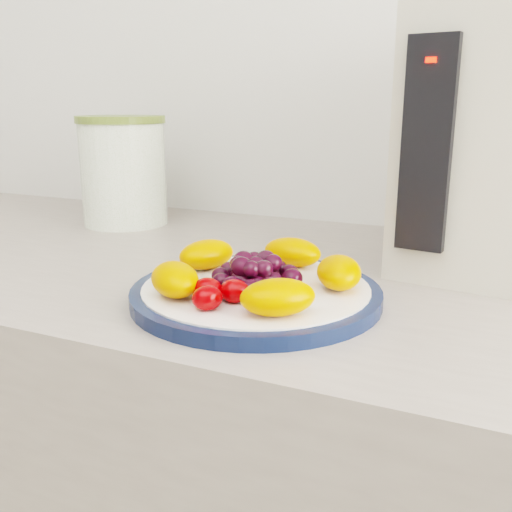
% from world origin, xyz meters
% --- Properties ---
extents(plate_rim, '(0.27, 0.27, 0.01)m').
position_xyz_m(plate_rim, '(0.08, 1.07, 0.91)').
color(plate_rim, '#0D1A3B').
rests_on(plate_rim, counter).
extents(plate_face, '(0.24, 0.24, 0.02)m').
position_xyz_m(plate_face, '(0.08, 1.07, 0.91)').
color(plate_face, white).
rests_on(plate_face, counter).
extents(canister, '(0.15, 0.15, 0.17)m').
position_xyz_m(canister, '(-0.29, 1.34, 0.99)').
color(canister, '#467017').
rests_on(canister, counter).
extents(canister_lid, '(0.15, 0.15, 0.01)m').
position_xyz_m(canister_lid, '(-0.29, 1.34, 1.08)').
color(canister_lid, olive).
rests_on(canister_lid, canister).
extents(appliance_body, '(0.21, 0.27, 0.31)m').
position_xyz_m(appliance_body, '(0.29, 1.31, 1.06)').
color(appliance_body, beige).
rests_on(appliance_body, counter).
extents(appliance_panel, '(0.06, 0.02, 0.23)m').
position_xyz_m(appliance_panel, '(0.23, 1.19, 1.06)').
color(appliance_panel, black).
rests_on(appliance_panel, appliance_body).
extents(appliance_led, '(0.01, 0.01, 0.01)m').
position_xyz_m(appliance_led, '(0.23, 1.18, 1.15)').
color(appliance_led, '#FF0C05').
rests_on(appliance_led, appliance_panel).
extents(fruit_plate, '(0.23, 0.22, 0.04)m').
position_xyz_m(fruit_plate, '(0.08, 1.06, 0.93)').
color(fruit_plate, '#FF6E00').
rests_on(fruit_plate, plate_face).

